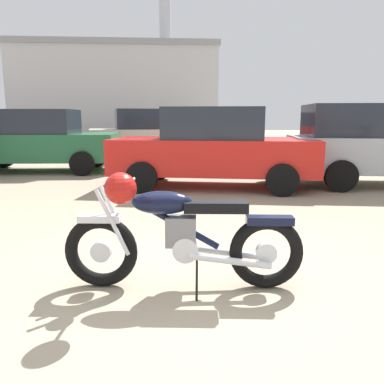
% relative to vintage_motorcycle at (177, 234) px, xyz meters
% --- Properties ---
extents(ground_plane, '(80.00, 80.00, 0.00)m').
position_rel_vintage_motorcycle_xyz_m(ground_plane, '(0.07, -0.00, -0.49)').
color(ground_plane, gray).
extents(vintage_motorcycle, '(2.08, 0.73, 1.07)m').
position_rel_vintage_motorcycle_xyz_m(vintage_motorcycle, '(0.00, 0.00, 0.00)').
color(vintage_motorcycle, black).
rests_on(vintage_motorcycle, ground_plane).
extents(blue_hatchback_right, '(4.45, 2.50, 1.67)m').
position_rel_vintage_motorcycle_xyz_m(blue_hatchback_right, '(0.93, 5.01, 0.34)').
color(blue_hatchback_right, black).
rests_on(blue_hatchback_right, ground_plane).
extents(red_hatchback_near, '(4.93, 2.56, 1.74)m').
position_rel_vintage_motorcycle_xyz_m(red_hatchback_near, '(-0.24, 10.87, 0.45)').
color(red_hatchback_near, black).
rests_on(red_hatchback_near, ground_plane).
extents(white_estate_far, '(4.25, 2.02, 1.67)m').
position_rel_vintage_motorcycle_xyz_m(white_estate_far, '(-3.52, 7.75, 0.34)').
color(white_estate_far, black).
rests_on(white_estate_far, ground_plane).
extents(pale_sedan_back, '(4.22, 1.95, 1.67)m').
position_rel_vintage_motorcycle_xyz_m(pale_sedan_back, '(2.25, 16.24, 0.34)').
color(pale_sedan_back, black).
rests_on(pale_sedan_back, ground_plane).
extents(industrial_building, '(18.51, 9.99, 17.19)m').
position_rel_vintage_motorcycle_xyz_m(industrial_building, '(-4.44, 36.58, 3.58)').
color(industrial_building, '#B2B2B7').
rests_on(industrial_building, ground_plane).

